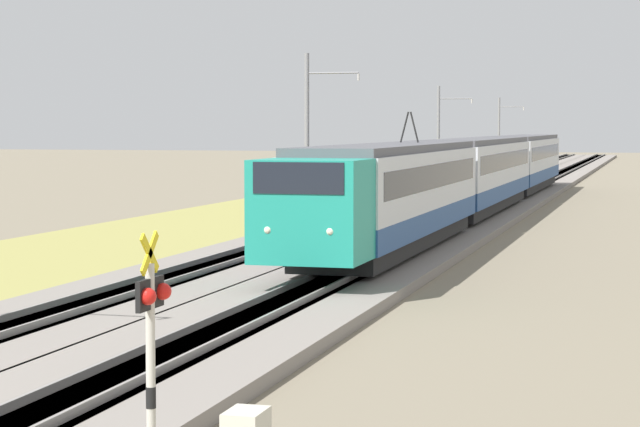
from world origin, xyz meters
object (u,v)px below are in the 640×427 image
Objects in this scene: passenger_train at (478,170)px; catenary_mast_distant at (500,133)px; catenary_mast_mid at (308,136)px; crossing_signal_far at (152,340)px; catenary_mast_far at (439,135)px.

catenary_mast_distant is (63.30, 6.96, 1.46)m from passenger_train.
catenary_mast_distant is at bearing -0.00° from catenary_mast_mid.
catenary_mast_distant reaches higher than crossing_signal_far.
catenary_mast_mid is 1.06× the size of catenary_mast_distant.
catenary_mast_distant reaches higher than passenger_train.
catenary_mast_mid reaches higher than catenary_mast_far.
passenger_train reaches higher than crossing_signal_far.
catenary_mast_distant is at bearing -173.73° from passenger_train.
catenary_mast_far is at bearing -166.48° from passenger_train.
catenary_mast_far is at bearing 180.00° from catenary_mast_distant.
passenger_train is at bearing -52.12° from catenary_mast_mid.
catenary_mast_distant is at bearing -0.00° from catenary_mast_far.
catenary_mast_mid reaches higher than crossing_signal_far.
crossing_signal_far is 0.44× the size of catenary_mast_far.
catenary_mast_distant is (34.36, -0.00, -0.03)m from catenary_mast_far.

